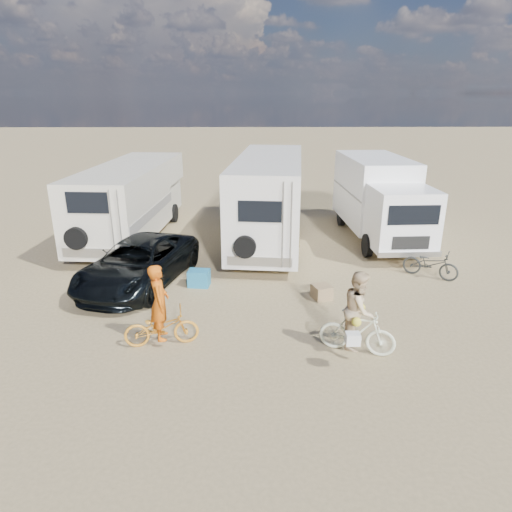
{
  "coord_description": "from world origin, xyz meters",
  "views": [
    {
      "loc": [
        -0.69,
        -9.78,
        5.39
      ],
      "look_at": [
        -0.51,
        1.61,
        1.3
      ],
      "focal_mm": 31.89,
      "sensor_mm": 36.0,
      "label": 1
    }
  ],
  "objects_px": {
    "bike_parked": "(430,264)",
    "cooler": "(199,278)",
    "bike_woman": "(357,332)",
    "rv_left": "(131,202)",
    "rider_woman": "(359,317)",
    "rv_main": "(269,201)",
    "rider_man": "(160,310)",
    "dark_suv": "(138,263)",
    "crate": "(322,292)",
    "box_truck": "(380,201)",
    "bike_man": "(161,327)"
  },
  "relations": [
    {
      "from": "bike_man",
      "to": "crate",
      "type": "xyz_separation_m",
      "value": [
        3.99,
        2.41,
        -0.24
      ]
    },
    {
      "from": "box_truck",
      "to": "rv_left",
      "type": "bearing_deg",
      "value": 175.66
    },
    {
      "from": "bike_parked",
      "to": "bike_woman",
      "type": "bearing_deg",
      "value": 177.04
    },
    {
      "from": "bike_parked",
      "to": "cooler",
      "type": "height_order",
      "value": "bike_parked"
    },
    {
      "from": "cooler",
      "to": "crate",
      "type": "height_order",
      "value": "cooler"
    },
    {
      "from": "bike_woman",
      "to": "rider_woman",
      "type": "height_order",
      "value": "rider_woman"
    },
    {
      "from": "rider_woman",
      "to": "crate",
      "type": "bearing_deg",
      "value": 26.95
    },
    {
      "from": "rv_left",
      "to": "bike_woman",
      "type": "height_order",
      "value": "rv_left"
    },
    {
      "from": "rv_left",
      "to": "crate",
      "type": "xyz_separation_m",
      "value": [
        6.56,
        -5.81,
        -1.22
      ]
    },
    {
      "from": "rv_main",
      "to": "cooler",
      "type": "height_order",
      "value": "rv_main"
    },
    {
      "from": "rv_main",
      "to": "dark_suv",
      "type": "distance_m",
      "value": 5.78
    },
    {
      "from": "rv_left",
      "to": "box_truck",
      "type": "bearing_deg",
      "value": 2.17
    },
    {
      "from": "crate",
      "to": "box_truck",
      "type": "bearing_deg",
      "value": 61.09
    },
    {
      "from": "bike_parked",
      "to": "box_truck",
      "type": "bearing_deg",
      "value": 42.23
    },
    {
      "from": "rider_man",
      "to": "dark_suv",
      "type": "bearing_deg",
      "value": 10.84
    },
    {
      "from": "cooler",
      "to": "crate",
      "type": "relative_size",
      "value": 1.28
    },
    {
      "from": "bike_woman",
      "to": "cooler",
      "type": "bearing_deg",
      "value": 65.98
    },
    {
      "from": "rider_woman",
      "to": "box_truck",
      "type": "bearing_deg",
      "value": 2.25
    },
    {
      "from": "bike_woman",
      "to": "bike_parked",
      "type": "distance_m",
      "value": 5.38
    },
    {
      "from": "dark_suv",
      "to": "bike_parked",
      "type": "distance_m",
      "value": 8.87
    },
    {
      "from": "rv_left",
      "to": "dark_suv",
      "type": "relative_size",
      "value": 1.62
    },
    {
      "from": "box_truck",
      "to": "cooler",
      "type": "height_order",
      "value": "box_truck"
    },
    {
      "from": "bike_man",
      "to": "rider_woman",
      "type": "distance_m",
      "value": 4.36
    },
    {
      "from": "dark_suv",
      "to": "rider_woman",
      "type": "xyz_separation_m",
      "value": [
        5.62,
        -3.9,
        0.2
      ]
    },
    {
      "from": "bike_parked",
      "to": "cooler",
      "type": "distance_m",
      "value": 7.1
    },
    {
      "from": "rv_main",
      "to": "cooler",
      "type": "relative_size",
      "value": 13.04
    },
    {
      "from": "bike_man",
      "to": "bike_parked",
      "type": "height_order",
      "value": "bike_parked"
    },
    {
      "from": "rider_woman",
      "to": "crate",
      "type": "distance_m",
      "value": 2.91
    },
    {
      "from": "box_truck",
      "to": "bike_man",
      "type": "relative_size",
      "value": 3.97
    },
    {
      "from": "rider_man",
      "to": "rider_woman",
      "type": "bearing_deg",
      "value": -104.66
    },
    {
      "from": "bike_woman",
      "to": "rider_woman",
      "type": "distance_m",
      "value": 0.37
    },
    {
      "from": "dark_suv",
      "to": "bike_woman",
      "type": "distance_m",
      "value": 6.84
    },
    {
      "from": "bike_woman",
      "to": "rider_man",
      "type": "bearing_deg",
      "value": 104.97
    },
    {
      "from": "box_truck",
      "to": "rider_woman",
      "type": "relative_size",
      "value": 3.81
    },
    {
      "from": "rider_woman",
      "to": "crate",
      "type": "xyz_separation_m",
      "value": [
        -0.33,
        2.81,
        -0.67
      ]
    },
    {
      "from": "bike_woman",
      "to": "rider_woman",
      "type": "relative_size",
      "value": 0.96
    },
    {
      "from": "bike_woman",
      "to": "rv_left",
      "type": "bearing_deg",
      "value": 58.85
    },
    {
      "from": "rider_man",
      "to": "cooler",
      "type": "height_order",
      "value": "rider_man"
    },
    {
      "from": "cooler",
      "to": "dark_suv",
      "type": "bearing_deg",
      "value": -178.25
    },
    {
      "from": "rv_left",
      "to": "bike_parked",
      "type": "height_order",
      "value": "rv_left"
    },
    {
      "from": "dark_suv",
      "to": "bike_woman",
      "type": "relative_size",
      "value": 2.91
    },
    {
      "from": "bike_man",
      "to": "cooler",
      "type": "xyz_separation_m",
      "value": [
        0.49,
        3.33,
        -0.19
      ]
    },
    {
      "from": "box_truck",
      "to": "bike_parked",
      "type": "relative_size",
      "value": 3.94
    },
    {
      "from": "rider_man",
      "to": "rider_woman",
      "type": "xyz_separation_m",
      "value": [
        4.32,
        -0.4,
        -0.01
      ]
    },
    {
      "from": "bike_man",
      "to": "crate",
      "type": "bearing_deg",
      "value": -68.26
    },
    {
      "from": "rv_main",
      "to": "box_truck",
      "type": "height_order",
      "value": "rv_main"
    },
    {
      "from": "bike_woman",
      "to": "cooler",
      "type": "xyz_separation_m",
      "value": [
        -3.83,
        3.73,
        -0.25
      ]
    },
    {
      "from": "rv_left",
      "to": "dark_suv",
      "type": "bearing_deg",
      "value": -70.46
    },
    {
      "from": "rv_main",
      "to": "crate",
      "type": "distance_m",
      "value": 5.48
    },
    {
      "from": "rider_woman",
      "to": "cooler",
      "type": "relative_size",
      "value": 2.82
    }
  ]
}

